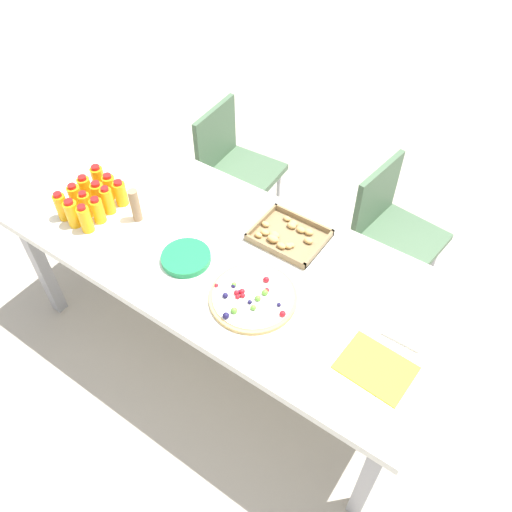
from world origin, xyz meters
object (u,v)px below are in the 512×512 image
napkin_stack (408,329)px  juice_bottle_0 (62,206)px  juice_bottle_11 (121,193)px  snack_tray (288,236)px  juice_bottle_4 (86,205)px  juice_bottle_3 (76,198)px  juice_bottle_7 (99,195)px  juice_bottle_8 (108,200)px  fruit_pizza (253,297)px  juice_bottle_1 (73,213)px  paper_folder (376,367)px  chair_far_left (233,163)px  juice_bottle_9 (99,179)px  chair_far_right (391,227)px  juice_bottle_5 (98,210)px  juice_bottle_6 (86,189)px  juice_bottle_10 (110,187)px  plate_stack (186,258)px  juice_bottle_2 (85,219)px  party_table (224,261)px

napkin_stack → juice_bottle_0: bearing=-168.4°
juice_bottle_11 → snack_tray: bearing=18.3°
juice_bottle_4 → juice_bottle_3: bearing=176.9°
juice_bottle_3 → juice_bottle_7: bearing=47.2°
juice_bottle_4 → juice_bottle_8: 0.10m
juice_bottle_0 → fruit_pizza: size_ratio=0.41×
juice_bottle_1 → paper_folder: size_ratio=0.55×
chair_far_left → juice_bottle_11: juice_bottle_11 is taller
juice_bottle_9 → chair_far_right: bearing=34.5°
paper_folder → juice_bottle_5: bearing=-179.0°
chair_far_right → juice_bottle_11: (-1.06, -0.84, 0.30)m
juice_bottle_7 → juice_bottle_8: bearing=-5.5°
juice_bottle_11 → paper_folder: juice_bottle_11 is taller
juice_bottle_6 → juice_bottle_10: size_ratio=1.06×
juice_bottle_3 → fruit_pizza: size_ratio=0.40×
plate_stack → juice_bottle_3: bearing=-176.8°
juice_bottle_6 → juice_bottle_11: (0.16, 0.07, -0.00)m
chair_far_left → juice_bottle_7: (-0.13, -0.87, 0.30)m
juice_bottle_2 → juice_bottle_11: 0.22m
plate_stack → juice_bottle_10: bearing=168.3°
snack_tray → juice_bottle_0: bearing=-152.4°
juice_bottle_5 → fruit_pizza: juice_bottle_5 is taller
chair_far_right → juice_bottle_9: size_ratio=5.51×
juice_bottle_11 → plate_stack: bearing=-12.6°
juice_bottle_4 → snack_tray: juice_bottle_4 is taller
juice_bottle_10 → plate_stack: (0.57, -0.12, -0.05)m
fruit_pizza → paper_folder: fruit_pizza is taller
party_table → snack_tray: 0.31m
chair_far_right → napkin_stack: 0.86m
juice_bottle_6 → juice_bottle_11: juice_bottle_6 is taller
juice_bottle_7 → paper_folder: 1.47m
juice_bottle_9 → juice_bottle_11: size_ratio=1.12×
juice_bottle_7 → plate_stack: 0.57m
fruit_pizza → juice_bottle_3: bearing=-178.5°
juice_bottle_5 → juice_bottle_10: 0.17m
chair_far_left → juice_bottle_7: 0.93m
juice_bottle_10 → juice_bottle_4: bearing=-88.4°
juice_bottle_8 → juice_bottle_11: (0.01, 0.07, -0.01)m
juice_bottle_7 → snack_tray: juice_bottle_7 is taller
juice_bottle_4 → plate_stack: bearing=4.0°
juice_bottle_6 → juice_bottle_2: bearing=-42.6°
juice_bottle_4 → juice_bottle_6: size_ratio=0.96×
juice_bottle_8 → juice_bottle_11: size_ratio=1.09×
juice_bottle_0 → juice_bottle_6: size_ratio=1.05×
fruit_pizza → juice_bottle_2: bearing=-173.2°
juice_bottle_8 → plate_stack: size_ratio=0.68×
juice_bottle_0 → juice_bottle_10: 0.24m
juice_bottle_1 → snack_tray: (0.85, 0.48, -0.05)m
fruit_pizza → napkin_stack: bearing=20.5°
juice_bottle_3 → juice_bottle_9: (-0.01, 0.15, 0.00)m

